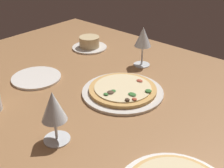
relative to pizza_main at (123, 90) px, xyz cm
name	(u,v)px	position (x,y,z in cm)	size (l,w,h in cm)	color
dining_table	(102,94)	(-7.56, -2.96, -3.15)	(150.00, 110.00, 4.00)	#996B42
pizza_main	(123,90)	(0.00, 0.00, 0.00)	(28.98, 28.98, 3.38)	silver
ramekin_on_saucer	(89,44)	(-39.46, 22.33, 1.22)	(16.68, 16.68, 5.84)	silver
wine_glass_far	(143,38)	(-9.12, 23.64, 10.81)	(6.92, 6.92, 16.76)	silver
wine_glass_near	(54,108)	(2.56, -31.87, 9.34)	(7.51, 7.51, 15.56)	silver
side_plate	(36,78)	(-32.30, -13.80, -0.70)	(19.04, 19.04, 0.90)	silver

